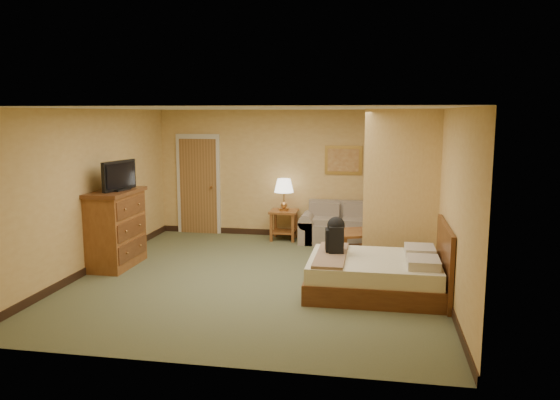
% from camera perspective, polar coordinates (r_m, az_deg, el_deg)
% --- Properties ---
extents(floor, '(6.00, 6.00, 0.00)m').
position_cam_1_polar(floor, '(8.55, -2.20, -8.15)').
color(floor, '#575C3B').
rests_on(floor, ground).
extents(ceiling, '(6.00, 6.00, 0.00)m').
position_cam_1_polar(ceiling, '(8.17, -2.31, 9.55)').
color(ceiling, white).
rests_on(ceiling, back_wall).
extents(back_wall, '(5.50, 0.02, 2.60)m').
position_cam_1_polar(back_wall, '(11.19, 1.04, 2.75)').
color(back_wall, tan).
rests_on(back_wall, floor).
extents(left_wall, '(0.02, 6.00, 2.60)m').
position_cam_1_polar(left_wall, '(9.25, -19.15, 0.91)').
color(left_wall, tan).
rests_on(left_wall, floor).
extents(right_wall, '(0.02, 6.00, 2.60)m').
position_cam_1_polar(right_wall, '(8.13, 17.03, -0.04)').
color(right_wall, tan).
rests_on(right_wall, floor).
extents(partition, '(1.20, 0.15, 2.60)m').
position_cam_1_polar(partition, '(9.00, 12.55, 0.99)').
color(partition, tan).
rests_on(partition, floor).
extents(door, '(0.94, 0.16, 2.10)m').
position_cam_1_polar(door, '(11.65, -8.50, 1.58)').
color(door, beige).
rests_on(door, floor).
extents(baseboard, '(5.50, 0.02, 0.12)m').
position_cam_1_polar(baseboard, '(11.38, 1.02, -3.47)').
color(baseboard, black).
rests_on(baseboard, floor).
extents(loveseat, '(1.60, 0.74, 0.81)m').
position_cam_1_polar(loveseat, '(10.81, 6.36, -3.10)').
color(loveseat, gray).
rests_on(loveseat, floor).
extents(side_table, '(0.54, 0.54, 0.60)m').
position_cam_1_polar(side_table, '(10.99, 0.41, -2.14)').
color(side_table, brown).
rests_on(side_table, floor).
extents(table_lamp, '(0.39, 0.39, 0.64)m').
position_cam_1_polar(table_lamp, '(10.88, 0.41, 1.42)').
color(table_lamp, '#AF7B40').
rests_on(table_lamp, side_table).
extents(coffee_table, '(0.96, 0.96, 0.47)m').
position_cam_1_polar(coffee_table, '(9.74, 8.01, -4.03)').
color(coffee_table, brown).
rests_on(coffee_table, floor).
extents(wall_picture, '(0.74, 0.04, 0.58)m').
position_cam_1_polar(wall_picture, '(11.01, 6.63, 4.16)').
color(wall_picture, '#B78E3F').
rests_on(wall_picture, back_wall).
extents(dresser, '(0.63, 1.20, 1.28)m').
position_cam_1_polar(dresser, '(9.44, -16.77, -2.84)').
color(dresser, brown).
rests_on(dresser, floor).
extents(tv, '(0.26, 0.79, 0.49)m').
position_cam_1_polar(tv, '(9.26, -16.46, 2.37)').
color(tv, black).
rests_on(tv, dresser).
extents(bed, '(1.92, 1.58, 1.02)m').
position_cam_1_polar(bed, '(7.92, 10.29, -7.60)').
color(bed, '#502812').
rests_on(bed, floor).
extents(backpack, '(0.26, 0.35, 0.55)m').
position_cam_1_polar(backpack, '(7.95, 5.85, -3.61)').
color(backpack, black).
rests_on(backpack, bed).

